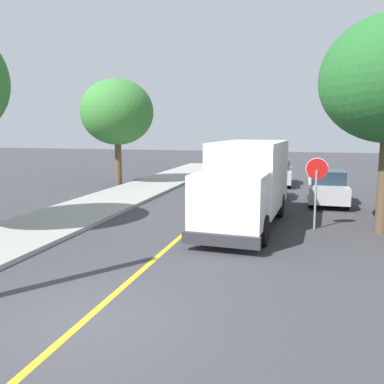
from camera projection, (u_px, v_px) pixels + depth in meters
ground_plane at (84, 321)px, 8.04m from camera, size 120.00×120.00×0.00m
centre_line_yellow at (204, 216)px, 17.58m from camera, size 0.16×56.00×0.01m
box_truck at (247, 180)px, 15.66m from camera, size 2.82×7.31×3.20m
parked_car_near at (264, 185)px, 21.39m from camera, size 2.01×4.48×1.67m
parked_car_mid at (277, 173)px, 27.25m from camera, size 1.97×4.47×1.67m
parked_van_across at (327, 188)px, 20.46m from camera, size 1.83×4.41×1.67m
stop_sign at (316, 180)px, 15.11m from camera, size 0.80×0.10×2.65m
street_tree_down_block at (117, 112)px, 26.75m from camera, size 4.73×4.73×6.89m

